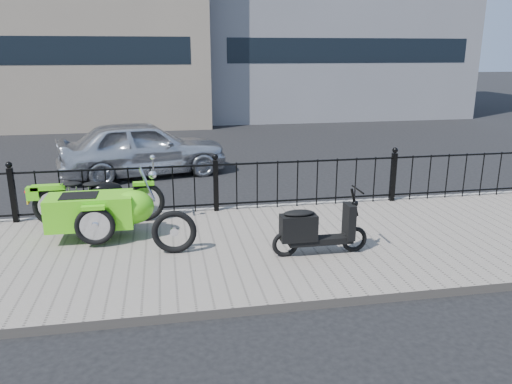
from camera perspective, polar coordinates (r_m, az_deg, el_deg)
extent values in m
plane|color=black|center=(8.18, -3.55, -5.68)|extent=(120.00, 120.00, 0.00)
cube|color=gray|center=(7.69, -3.09, -6.61)|extent=(30.00, 3.80, 0.12)
cube|color=gray|center=(9.50, -4.64, -2.20)|extent=(30.00, 0.10, 0.12)
cylinder|color=black|center=(9.12, -4.67, 3.09)|extent=(14.00, 0.04, 0.04)
cylinder|color=black|center=(9.32, -4.57, -1.41)|extent=(14.00, 0.04, 0.04)
cube|color=black|center=(9.53, -26.02, -0.35)|extent=(0.09, 0.09, 0.96)
sphere|color=black|center=(9.41, -26.41, 2.81)|extent=(0.11, 0.11, 0.11)
cube|color=black|center=(9.22, -4.62, 0.73)|extent=(0.09, 0.09, 0.96)
sphere|color=black|center=(9.09, -4.69, 4.02)|extent=(0.11, 0.11, 0.11)
cube|color=black|center=(10.17, 15.39, 1.65)|extent=(0.09, 0.09, 0.96)
sphere|color=black|center=(10.06, 15.62, 4.63)|extent=(0.11, 0.11, 0.11)
cube|color=black|center=(20.23, -26.05, 14.33)|extent=(12.50, 0.06, 1.00)
cube|color=black|center=(22.04, 10.83, 15.60)|extent=(10.50, 0.06, 1.00)
torus|color=black|center=(8.88, -12.60, -1.10)|extent=(0.69, 0.09, 0.69)
torus|color=black|center=(9.07, -22.10, -1.55)|extent=(0.69, 0.09, 0.69)
torus|color=black|center=(7.86, -17.94, -3.74)|extent=(0.60, 0.08, 0.60)
cube|color=gray|center=(8.94, -17.41, -1.21)|extent=(0.34, 0.22, 0.24)
cylinder|color=black|center=(8.96, -17.38, -1.64)|extent=(1.40, 0.04, 0.04)
ellipsoid|color=black|center=(8.86, -16.77, 0.31)|extent=(0.54, 0.29, 0.26)
cylinder|color=silver|center=(8.72, -11.66, 2.86)|extent=(0.03, 0.56, 0.03)
cylinder|color=silver|center=(8.80, -12.33, 0.85)|extent=(0.25, 0.04, 0.59)
sphere|color=silver|center=(8.75, -11.74, 1.96)|extent=(0.15, 0.15, 0.15)
cube|color=#5CDA17|center=(8.79, -12.73, 0.95)|extent=(0.36, 0.12, 0.06)
cube|color=#5CDA17|center=(8.99, -22.64, 0.50)|extent=(0.55, 0.16, 0.08)
ellipsoid|color=black|center=(8.86, -18.23, 0.86)|extent=(0.31, 0.22, 0.08)
ellipsoid|color=black|center=(8.91, -20.28, 0.87)|extent=(0.31, 0.22, 0.08)
sphere|color=red|center=(9.09, -24.75, 0.02)|extent=(0.07, 0.07, 0.07)
cube|color=yellow|center=(9.23, -24.60, -0.89)|extent=(0.02, 0.14, 0.10)
cube|color=#5CDA17|center=(8.21, -18.38, -2.04)|extent=(1.30, 0.62, 0.50)
ellipsoid|color=#5CDA17|center=(8.13, -13.86, -1.66)|extent=(0.65, 0.60, 0.54)
cube|color=black|center=(8.16, -19.56, -0.55)|extent=(0.55, 0.43, 0.06)
cube|color=#5CDA17|center=(7.77, -18.12, -1.72)|extent=(0.34, 0.11, 0.06)
torus|color=black|center=(7.54, 11.16, -5.28)|extent=(0.39, 0.07, 0.39)
torus|color=black|center=(7.24, 3.37, -5.92)|extent=(0.39, 0.07, 0.39)
cube|color=black|center=(7.37, 7.35, -5.50)|extent=(0.95, 0.21, 0.10)
cube|color=black|center=(7.20, 4.87, -4.08)|extent=(0.52, 0.25, 0.38)
ellipsoid|color=black|center=(7.13, 4.92, -2.42)|extent=(0.45, 0.22, 0.09)
cube|color=black|center=(7.42, 10.59, -3.31)|extent=(0.11, 0.29, 0.52)
cylinder|color=black|center=(7.35, 11.19, -1.17)|extent=(0.15, 0.04, 0.42)
cylinder|color=black|center=(7.31, 11.54, 0.28)|extent=(0.03, 0.42, 0.03)
torus|color=black|center=(7.40, -9.33, -4.52)|extent=(0.66, 0.13, 0.66)
imported|color=silver|center=(12.63, -12.80, 4.93)|extent=(4.31, 2.46, 1.38)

